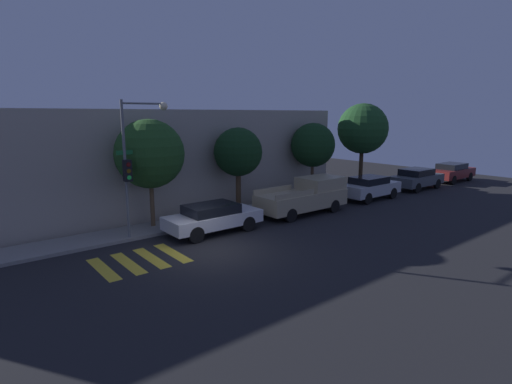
# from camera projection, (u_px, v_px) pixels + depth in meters

# --- Properties ---
(ground_plane) EXTENTS (60.00, 60.00, 0.00)m
(ground_plane) POSITION_uv_depth(u_px,v_px,m) (212.00, 251.00, 15.85)
(ground_plane) COLOR black
(sidewalk) EXTENTS (26.00, 2.02, 0.14)m
(sidewalk) POSITION_uv_depth(u_px,v_px,m) (165.00, 227.00, 19.07)
(sidewalk) COLOR gray
(sidewalk) RESTS_ON ground
(building_row) EXTENTS (26.00, 6.00, 5.59)m
(building_row) POSITION_uv_depth(u_px,v_px,m) (126.00, 161.00, 21.93)
(building_row) COLOR #A89E8E
(building_row) RESTS_ON ground
(crosswalk) EXTENTS (3.13, 2.60, 0.00)m
(crosswalk) POSITION_uv_depth(u_px,v_px,m) (140.00, 261.00, 14.83)
(crosswalk) COLOR gold
(crosswalk) RESTS_ON ground
(traffic_light_pole) EXTENTS (2.38, 0.56, 5.94)m
(traffic_light_pole) POSITION_uv_depth(u_px,v_px,m) (135.00, 154.00, 16.76)
(traffic_light_pole) COLOR slate
(traffic_light_pole) RESTS_ON ground
(sedan_near_corner) EXTENTS (4.46, 1.82, 1.35)m
(sedan_near_corner) POSITION_uv_depth(u_px,v_px,m) (213.00, 217.00, 18.18)
(sedan_near_corner) COLOR silver
(sedan_near_corner) RESTS_ON ground
(pickup_truck) EXTENTS (5.32, 2.00, 1.89)m
(pickup_truck) POSITION_uv_depth(u_px,v_px,m) (306.00, 196.00, 21.83)
(pickup_truck) COLOR tan
(pickup_truck) RESTS_ON ground
(sedan_middle) EXTENTS (4.30, 1.87, 1.46)m
(sedan_middle) POSITION_uv_depth(u_px,v_px,m) (369.00, 187.00, 25.39)
(sedan_middle) COLOR #B7BABF
(sedan_middle) RESTS_ON ground
(sedan_far_end) EXTENTS (4.41, 1.89, 1.49)m
(sedan_far_end) POSITION_uv_depth(u_px,v_px,m) (417.00, 178.00, 28.85)
(sedan_far_end) COLOR #4C5156
(sedan_far_end) RESTS_ON ground
(sedan_tail_of_row) EXTENTS (4.52, 1.80, 1.48)m
(sedan_tail_of_row) POSITION_uv_depth(u_px,v_px,m) (452.00, 172.00, 32.11)
(sedan_tail_of_row) COLOR maroon
(sedan_tail_of_row) RESTS_ON ground
(tree_near_corner) EXTENTS (3.19, 3.19, 5.15)m
(tree_near_corner) POSITION_uv_depth(u_px,v_px,m) (150.00, 154.00, 18.34)
(tree_near_corner) COLOR brown
(tree_near_corner) RESTS_ON ground
(tree_midblock) EXTENTS (2.62, 2.62, 4.67)m
(tree_midblock) POSITION_uv_depth(u_px,v_px,m) (238.00, 152.00, 21.46)
(tree_midblock) COLOR #4C3823
(tree_midblock) RESTS_ON ground
(tree_far_end) EXTENTS (2.76, 2.76, 4.83)m
(tree_far_end) POSITION_uv_depth(u_px,v_px,m) (313.00, 145.00, 25.00)
(tree_far_end) COLOR brown
(tree_far_end) RESTS_ON ground
(tree_behind_truck) EXTENTS (3.50, 3.50, 6.10)m
(tree_behind_truck) POSITION_uv_depth(u_px,v_px,m) (363.00, 129.00, 27.89)
(tree_behind_truck) COLOR #42301E
(tree_behind_truck) RESTS_ON ground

